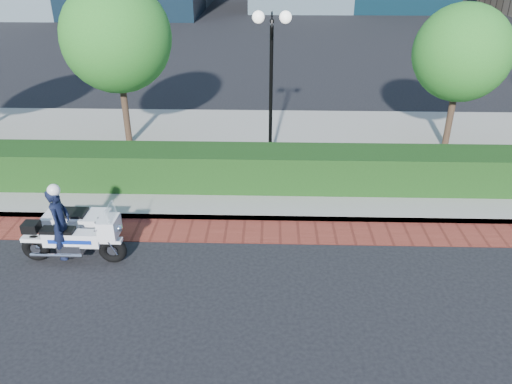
{
  "coord_description": "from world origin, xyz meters",
  "views": [
    {
      "loc": [
        0.97,
        -8.27,
        6.08
      ],
      "look_at": [
        0.69,
        1.56,
        1.0
      ],
      "focal_mm": 35.0,
      "sensor_mm": 36.0,
      "label": 1
    }
  ],
  "objects_px": {
    "tree_b": "(116,38)",
    "lamppost": "(271,65)",
    "tree_c": "(462,53)",
    "police_motorcycle": "(73,228)"
  },
  "relations": [
    {
      "from": "lamppost",
      "to": "tree_c",
      "type": "distance_m",
      "value": 5.65
    },
    {
      "from": "police_motorcycle",
      "to": "lamppost",
      "type": "bearing_deg",
      "value": 49.22
    },
    {
      "from": "police_motorcycle",
      "to": "tree_c",
      "type": "bearing_deg",
      "value": 32.54
    },
    {
      "from": "lamppost",
      "to": "police_motorcycle",
      "type": "bearing_deg",
      "value": -131.65
    },
    {
      "from": "tree_b",
      "to": "police_motorcycle",
      "type": "xyz_separation_m",
      "value": [
        0.38,
        -5.94,
        -2.82
      ]
    },
    {
      "from": "tree_c",
      "to": "police_motorcycle",
      "type": "bearing_deg",
      "value": -148.33
    },
    {
      "from": "lamppost",
      "to": "tree_c",
      "type": "relative_size",
      "value": 0.98
    },
    {
      "from": "tree_b",
      "to": "lamppost",
      "type": "bearing_deg",
      "value": -16.11
    },
    {
      "from": "tree_b",
      "to": "tree_c",
      "type": "height_order",
      "value": "tree_b"
    },
    {
      "from": "lamppost",
      "to": "police_motorcycle",
      "type": "height_order",
      "value": "lamppost"
    }
  ]
}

